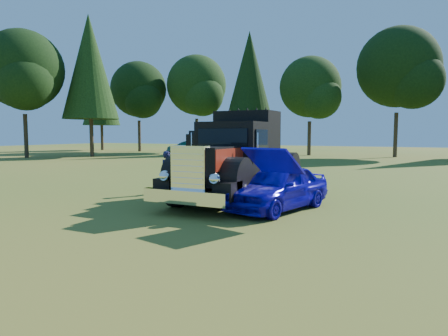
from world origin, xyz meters
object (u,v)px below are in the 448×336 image
hotrod_coupe (278,187)px  spectator_far (182,176)px  diamond_t_truck (237,162)px  distant_teal_car (187,148)px  spectator_near (168,172)px

hotrod_coupe → spectator_far: size_ratio=2.65×
diamond_t_truck → hotrod_coupe: diamond_t_truck is taller
diamond_t_truck → distant_teal_car: bearing=124.8°
diamond_t_truck → spectator_near: size_ratio=4.54×
spectator_far → diamond_t_truck: bearing=-15.0°
distant_teal_car → spectator_near: bearing=-28.1°
diamond_t_truck → hotrod_coupe: bearing=-32.3°
diamond_t_truck → spectator_far: size_ratio=4.38×
spectator_near → diamond_t_truck: bearing=-69.9°
hotrod_coupe → distant_teal_car: (-18.51, 25.10, 0.03)m
hotrod_coupe → spectator_far: bearing=175.4°
spectator_near → spectator_far: (1.29, -1.03, 0.03)m
spectator_near → spectator_far: 1.65m
spectator_near → spectator_far: size_ratio=0.97×
hotrod_coupe → distant_teal_car: bearing=126.4°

